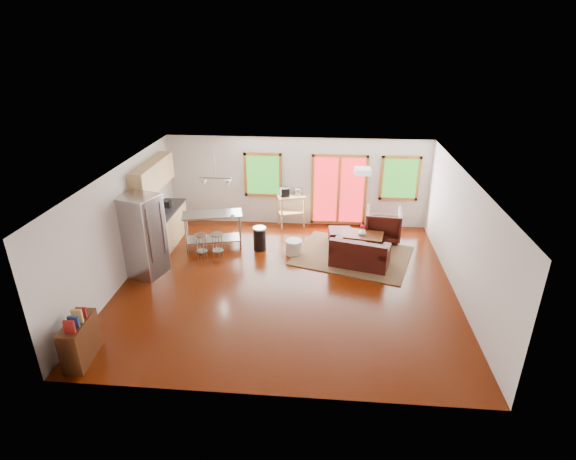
# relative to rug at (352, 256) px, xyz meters

# --- Properties ---
(floor) EXTENTS (7.50, 7.00, 0.02)m
(floor) POSITION_rel_rug_xyz_m (-1.56, -1.48, -0.02)
(floor) COLOR #340D01
(floor) RESTS_ON ground
(ceiling) EXTENTS (7.50, 7.00, 0.02)m
(ceiling) POSITION_rel_rug_xyz_m (-1.56, -1.48, 2.60)
(ceiling) COLOR silver
(ceiling) RESTS_ON ground
(back_wall) EXTENTS (7.50, 0.02, 2.60)m
(back_wall) POSITION_rel_rug_xyz_m (-1.56, 2.03, 1.29)
(back_wall) COLOR beige
(back_wall) RESTS_ON ground
(left_wall) EXTENTS (0.02, 7.00, 2.60)m
(left_wall) POSITION_rel_rug_xyz_m (-5.32, -1.48, 1.29)
(left_wall) COLOR beige
(left_wall) RESTS_ON ground
(right_wall) EXTENTS (0.02, 7.00, 2.60)m
(right_wall) POSITION_rel_rug_xyz_m (2.20, -1.48, 1.29)
(right_wall) COLOR beige
(right_wall) RESTS_ON ground
(front_wall) EXTENTS (7.50, 0.02, 2.60)m
(front_wall) POSITION_rel_rug_xyz_m (-1.56, -4.99, 1.29)
(front_wall) COLOR beige
(front_wall) RESTS_ON ground
(window_left) EXTENTS (1.10, 0.05, 1.30)m
(window_left) POSITION_rel_rug_xyz_m (-2.56, 1.98, 1.49)
(window_left) COLOR #1C5014
(window_left) RESTS_ON back_wall
(french_doors) EXTENTS (1.60, 0.05, 2.10)m
(french_doors) POSITION_rel_rug_xyz_m (-0.36, 1.98, 1.09)
(french_doors) COLOR #A51218
(french_doors) RESTS_ON back_wall
(window_right) EXTENTS (1.10, 0.05, 1.30)m
(window_right) POSITION_rel_rug_xyz_m (1.34, 1.98, 1.49)
(window_right) COLOR #1C5014
(window_right) RESTS_ON back_wall
(rug) EXTENTS (3.33, 2.90, 0.03)m
(rug) POSITION_rel_rug_xyz_m (0.00, 0.00, 0.00)
(rug) COLOR #3F5431
(rug) RESTS_ON floor
(loveseat) EXTENTS (1.55, 1.12, 0.74)m
(loveseat) POSITION_rel_rug_xyz_m (0.14, -0.49, 0.28)
(loveseat) COLOR black
(loveseat) RESTS_ON floor
(coffee_table) EXTENTS (1.20, 0.86, 0.44)m
(coffee_table) POSITION_rel_rug_xyz_m (0.24, 0.43, 0.36)
(coffee_table) COLOR #341809
(coffee_table) RESTS_ON floor
(armchair) EXTENTS (1.02, 0.97, 0.97)m
(armchair) POSITION_rel_rug_xyz_m (0.86, 1.13, 0.47)
(armchair) COLOR black
(armchair) RESTS_ON floor
(ottoman) EXTENTS (0.64, 0.64, 0.40)m
(ottoman) POSITION_rel_rug_xyz_m (-0.31, 0.72, 0.19)
(ottoman) COLOR black
(ottoman) RESTS_ON floor
(pouf) EXTENTS (0.46, 0.46, 0.38)m
(pouf) POSITION_rel_rug_xyz_m (-1.51, 0.01, 0.17)
(pouf) COLOR beige
(pouf) RESTS_ON floor
(vase) EXTENTS (0.24, 0.25, 0.32)m
(vase) POSITION_rel_rug_xyz_m (0.25, 0.41, 0.50)
(vase) COLOR silver
(vase) RESTS_ON coffee_table
(book) EXTENTS (0.21, 0.06, 0.28)m
(book) POSITION_rel_rug_xyz_m (0.42, 0.33, 0.52)
(book) COLOR maroon
(book) RESTS_ON coffee_table
(cabinets) EXTENTS (0.64, 2.24, 2.30)m
(cabinets) POSITION_rel_rug_xyz_m (-5.05, 0.23, 0.91)
(cabinets) COLOR tan
(cabinets) RESTS_ON floor
(refrigerator) EXTENTS (0.98, 0.97, 1.96)m
(refrigerator) POSITION_rel_rug_xyz_m (-4.90, -1.32, 0.97)
(refrigerator) COLOR #B7BABC
(refrigerator) RESTS_ON floor
(island) EXTENTS (1.63, 0.96, 0.97)m
(island) POSITION_rel_rug_xyz_m (-3.66, 0.21, 0.65)
(island) COLOR #B7BABC
(island) RESTS_ON floor
(cup) EXTENTS (0.12, 0.10, 0.12)m
(cup) POSITION_rel_rug_xyz_m (-3.07, -0.03, 1.00)
(cup) COLOR silver
(cup) RESTS_ON island
(bar_stool_a) EXTENTS (0.34, 0.34, 0.66)m
(bar_stool_a) POSITION_rel_rug_xyz_m (-3.82, -0.43, 0.48)
(bar_stool_a) COLOR #B7BABC
(bar_stool_a) RESTS_ON floor
(bar_stool_b) EXTENTS (0.38, 0.38, 0.67)m
(bar_stool_b) POSITION_rel_rug_xyz_m (-3.42, -0.37, 0.48)
(bar_stool_b) COLOR #B7BABC
(bar_stool_b) RESTS_ON floor
(trash_can) EXTENTS (0.37, 0.37, 0.63)m
(trash_can) POSITION_rel_rug_xyz_m (-2.43, 0.19, 0.30)
(trash_can) COLOR black
(trash_can) RESTS_ON floor
(kitchen_cart) EXTENTS (0.90, 0.72, 1.19)m
(kitchen_cart) POSITION_rel_rug_xyz_m (-1.75, 1.83, 0.80)
(kitchen_cart) COLOR tan
(kitchen_cart) RESTS_ON floor
(bookshelf) EXTENTS (0.41, 0.90, 1.04)m
(bookshelf) POSITION_rel_rug_xyz_m (-4.91, -4.39, 0.39)
(bookshelf) COLOR #341809
(bookshelf) RESTS_ON floor
(ceiling_flush) EXTENTS (0.35, 0.35, 0.12)m
(ceiling_flush) POSITION_rel_rug_xyz_m (0.04, -0.88, 2.52)
(ceiling_flush) COLOR white
(ceiling_flush) RESTS_ON ceiling
(pendant_light) EXTENTS (0.80, 0.18, 0.79)m
(pendant_light) POSITION_rel_rug_xyz_m (-3.46, 0.02, 1.88)
(pendant_light) COLOR gray
(pendant_light) RESTS_ON ceiling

